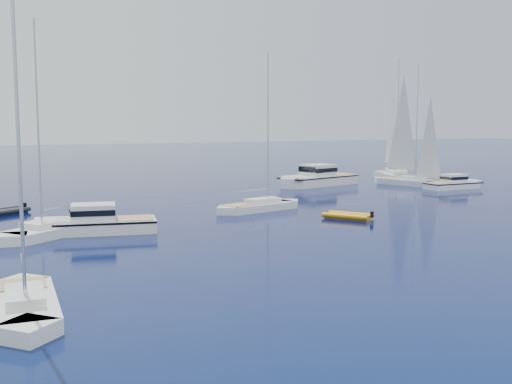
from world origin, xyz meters
The scene contains 10 objects.
motor_cruiser_centre centered at (-19.73, 24.81, 0.00)m, with size 3.01×9.85×2.58m, color silver, non-canonical shape.
motor_cruiser_far_r centered at (23.58, 35.83, 0.00)m, with size 2.52×8.25×2.17m, color white, non-canonical shape.
motor_cruiser_distant centered at (10.99, 45.70, 0.00)m, with size 3.80×12.43×3.26m, color silver, non-canonical shape.
sailboat_fore centered at (-25.53, 7.71, 0.00)m, with size 2.43×9.33×13.72m, color silver, non-canonical shape.
sailboat_mid_l centered at (-22.18, 25.03, 0.00)m, with size 2.61×10.05×14.78m, color white, non-canonical shape.
sailboat_centre centered at (-4.41, 29.73, 0.00)m, with size 2.51×9.65×14.18m, color silver, non-canonical shape.
sailboat_sails_r centered at (21.46, 41.57, 0.00)m, with size 2.67×10.26×15.09m, color white, non-canonical shape.
sailboat_sails_far centered at (25.12, 49.08, 0.00)m, with size 2.93×11.27×16.56m, color silver, non-canonical shape.
tender_yellow centered at (-0.13, 22.43, 0.00)m, with size 2.15×3.98×0.95m, color #C8830B, non-canonical shape.
tender_grey_far centered at (-24.58, 36.79, 0.00)m, with size 2.21×4.12×0.95m, color black, non-canonical shape.
Camera 1 is at (-27.53, -18.04, 7.64)m, focal length 43.30 mm.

